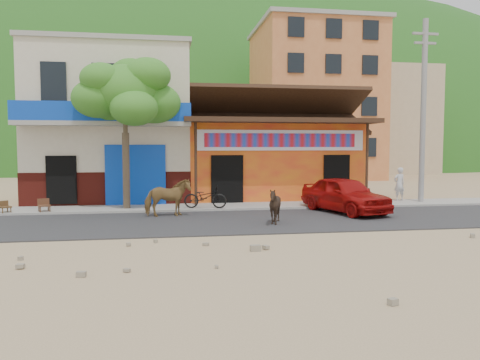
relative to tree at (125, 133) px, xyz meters
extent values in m
plane|color=#9E825B|center=(4.60, -5.80, -3.12)|extent=(120.00, 120.00, 0.00)
cube|color=#28282B|center=(4.60, -3.30, -3.10)|extent=(60.00, 5.00, 0.04)
cube|color=gray|center=(4.60, 0.20, -3.06)|extent=(60.00, 2.00, 0.12)
cube|color=orange|center=(6.60, 4.20, -1.32)|extent=(8.00, 6.00, 3.60)
cube|color=beige|center=(-0.90, 4.20, 0.38)|extent=(7.00, 6.00, 7.00)
cube|color=#CC723F|center=(13.60, 18.20, 2.88)|extent=(9.00, 9.00, 12.00)
cube|color=tan|center=(22.60, 24.20, 1.88)|extent=(8.00, 8.00, 10.00)
ellipsoid|color=#194C14|center=(4.60, 64.20, 8.88)|extent=(100.00, 40.00, 24.00)
cylinder|color=gray|center=(12.80, 0.20, 1.00)|extent=(0.24, 0.24, 8.00)
imported|color=olive|center=(1.61, -1.96, -2.39)|extent=(1.71, 0.95, 1.37)
imported|color=black|center=(5.07, -4.16, -2.49)|extent=(1.40, 1.35, 1.19)
imported|color=#A00C0B|center=(8.36, -1.96, -2.39)|extent=(2.76, 4.36, 1.38)
imported|color=black|center=(3.10, -0.50, -2.55)|extent=(1.79, 0.94, 0.89)
imported|color=silver|center=(12.05, 0.75, -2.25)|extent=(0.60, 0.44, 1.51)
camera|label=1|loc=(1.52, -19.00, -0.53)|focal=35.00mm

